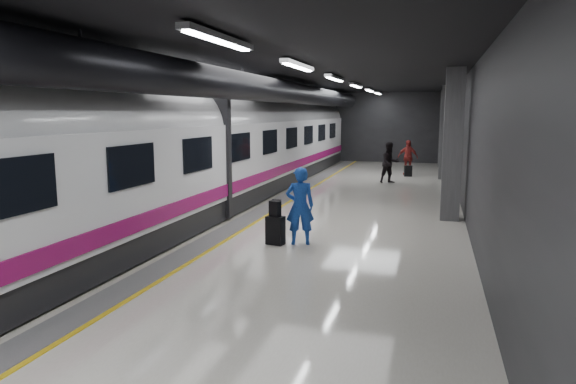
% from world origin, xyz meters
% --- Properties ---
extents(ground, '(40.00, 40.00, 0.00)m').
position_xyz_m(ground, '(0.00, 0.00, 0.00)').
color(ground, silver).
rests_on(ground, ground).
extents(platform_hall, '(10.02, 40.02, 4.51)m').
position_xyz_m(platform_hall, '(-0.29, 0.96, 3.54)').
color(platform_hall, black).
rests_on(platform_hall, ground).
extents(train, '(3.05, 38.00, 4.05)m').
position_xyz_m(train, '(-3.25, -0.00, 2.07)').
color(train, black).
rests_on(train, ground).
extents(traveler_main, '(0.81, 0.66, 1.91)m').
position_xyz_m(traveler_main, '(0.94, -2.08, 0.95)').
color(traveler_main, blue).
rests_on(traveler_main, ground).
extents(suitcase_main, '(0.48, 0.35, 0.70)m').
position_xyz_m(suitcase_main, '(0.36, -2.26, 0.35)').
color(suitcase_main, black).
rests_on(suitcase_main, ground).
extents(shoulder_bag, '(0.32, 0.26, 0.38)m').
position_xyz_m(shoulder_bag, '(0.36, -2.27, 0.89)').
color(shoulder_bag, black).
rests_on(shoulder_bag, suitcase_main).
extents(traveler_far_a, '(1.15, 1.08, 1.88)m').
position_xyz_m(traveler_far_a, '(2.11, 9.76, 0.94)').
color(traveler_far_a, black).
rests_on(traveler_far_a, ground).
extents(traveler_far_b, '(1.12, 0.65, 1.80)m').
position_xyz_m(traveler_far_b, '(2.73, 13.31, 0.90)').
color(traveler_far_b, '#9C3016').
rests_on(traveler_far_b, ground).
extents(suitcase_far, '(0.43, 0.34, 0.55)m').
position_xyz_m(suitcase_far, '(2.80, 12.53, 0.27)').
color(suitcase_far, black).
rests_on(suitcase_far, ground).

